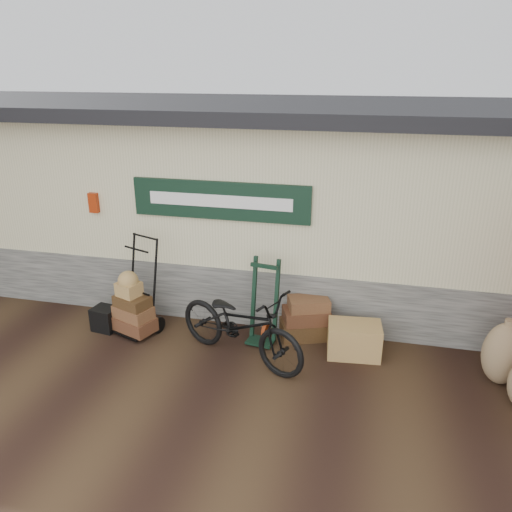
{
  "coord_description": "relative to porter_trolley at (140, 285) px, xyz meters",
  "views": [
    {
      "loc": [
        1.77,
        -5.61,
        3.74
      ],
      "look_at": [
        0.24,
        0.9,
        1.18
      ],
      "focal_mm": 35.0,
      "sensor_mm": 36.0,
      "label": 1
    }
  ],
  "objects": [
    {
      "name": "suitcase_stack",
      "position": [
        2.42,
        0.35,
        -0.42
      ],
      "size": [
        0.82,
        0.66,
        0.63
      ],
      "primitive_type": null,
      "rotation": [
        0.0,
        0.0,
        0.35
      ],
      "color": "#3D2613",
      "rests_on": "ground"
    },
    {
      "name": "porter_trolley",
      "position": [
        0.0,
        0.0,
        0.0
      ],
      "size": [
        0.88,
        0.78,
        1.47
      ],
      "primitive_type": null,
      "rotation": [
        0.0,
        0.0,
        -0.36
      ],
      "color": "black",
      "rests_on": "ground"
    },
    {
      "name": "bicycle",
      "position": [
        1.65,
        -0.45,
        -0.15
      ],
      "size": [
        1.46,
        2.13,
        1.18
      ],
      "primitive_type": "imported",
      "rotation": [
        0.0,
        0.0,
        1.16
      ],
      "color": "black",
      "rests_on": "ground"
    },
    {
      "name": "wicker_hamper",
      "position": [
        3.14,
        0.01,
        -0.5
      ],
      "size": [
        0.75,
        0.53,
        0.46
      ],
      "primitive_type": "cube",
      "rotation": [
        0.0,
        0.0,
        0.1
      ],
      "color": "#9C693E",
      "rests_on": "ground"
    },
    {
      "name": "station_building",
      "position": [
        1.42,
        2.24,
        0.88
      ],
      "size": [
        14.4,
        4.1,
        3.2
      ],
      "color": "#4C4C47",
      "rests_on": "ground"
    },
    {
      "name": "burlap_sack_left",
      "position": [
        4.96,
        -0.24,
        -0.32
      ],
      "size": [
        0.54,
        0.46,
        0.83
      ],
      "primitive_type": "ellipsoid",
      "rotation": [
        0.0,
        0.0,
        0.05
      ],
      "color": "brown",
      "rests_on": "ground"
    },
    {
      "name": "green_barrow",
      "position": [
        1.85,
        0.1,
        -0.12
      ],
      "size": [
        0.5,
        0.44,
        1.24
      ],
      "primitive_type": null,
      "rotation": [
        0.0,
        0.0,
        -0.16
      ],
      "color": "black",
      "rests_on": "ground"
    },
    {
      "name": "ground",
      "position": [
        1.42,
        -0.49,
        -0.74
      ],
      "size": [
        80.0,
        80.0,
        0.0
      ],
      "primitive_type": "plane",
      "color": "black",
      "rests_on": "ground"
    },
    {
      "name": "black_trunk",
      "position": [
        -0.55,
        -0.13,
        -0.56
      ],
      "size": [
        0.4,
        0.35,
        0.36
      ],
      "primitive_type": "cube",
      "rotation": [
        0.0,
        0.0,
        -0.15
      ],
      "color": "black",
      "rests_on": "ground"
    }
  ]
}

